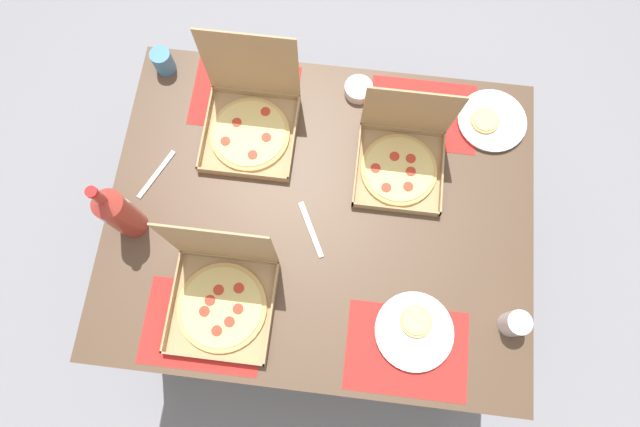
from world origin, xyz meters
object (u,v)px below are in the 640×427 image
object	(u,v)px
plate_far_right	(491,121)
cup_spare	(163,61)
plate_far_left	(414,330)
soda_bottle	(119,213)
pizza_box_center	(222,294)
pizza_box_corner_left	(401,157)
condiment_bowl	(358,89)
cup_clear_right	(515,323)
pizza_box_corner_right	(250,119)

from	to	relation	value
plate_far_right	cup_spare	bearing A→B (deg)	176.17
plate_far_left	soda_bottle	world-z (taller)	soda_bottle
pizza_box_center	pizza_box_corner_left	bearing A→B (deg)	45.14
pizza_box_center	condiment_bowl	xyz separation A→B (m)	(0.34, 0.74, -0.03)
soda_bottle	plate_far_left	bearing A→B (deg)	-13.97
pizza_box_corner_left	condiment_bowl	size ratio (longest dim) A/B	3.33
plate_far_left	cup_clear_right	distance (m)	0.29
pizza_box_corner_right	pizza_box_corner_left	distance (m)	0.50
pizza_box_corner_left	soda_bottle	xyz separation A→B (m)	(-0.82, -0.31, 0.08)
pizza_box_corner_right	plate_far_right	xyz separation A→B (m)	(0.79, 0.11, -0.04)
plate_far_left	condiment_bowl	world-z (taller)	condiment_bowl
plate_far_right	cup_clear_right	distance (m)	0.67
pizza_box_corner_left	condiment_bowl	bearing A→B (deg)	122.92
pizza_box_corner_left	plate_far_left	bearing A→B (deg)	-81.02
pizza_box_corner_left	cup_clear_right	distance (m)	0.60
condiment_bowl	pizza_box_center	bearing A→B (deg)	-114.35
pizza_box_center	cup_clear_right	world-z (taller)	pizza_box_center
pizza_box_corner_right	condiment_bowl	distance (m)	0.38
cup_clear_right	condiment_bowl	xyz separation A→B (m)	(-0.53, 0.72, -0.03)
pizza_box_corner_left	cup_clear_right	xyz separation A→B (m)	(0.37, -0.48, -0.00)
pizza_box_center	cup_clear_right	distance (m)	0.86
pizza_box_corner_right	plate_far_right	bearing A→B (deg)	7.82
plate_far_right	cup_spare	xyz separation A→B (m)	(-1.12, 0.08, 0.03)
pizza_box_corner_right	cup_clear_right	size ratio (longest dim) A/B	3.80
soda_bottle	plate_far_right	bearing A→B (deg)	23.83
plate_far_left	cup_clear_right	world-z (taller)	cup_clear_right
cup_spare	condiment_bowl	size ratio (longest dim) A/B	0.90
pizza_box_corner_left	condiment_bowl	xyz separation A→B (m)	(-0.16, 0.24, -0.03)
pizza_box_center	pizza_box_corner_left	distance (m)	0.70
pizza_box_corner_left	cup_clear_right	world-z (taller)	pizza_box_corner_left
soda_bottle	cup_clear_right	bearing A→B (deg)	-8.31
pizza_box_corner_right	plate_far_right	world-z (taller)	pizza_box_corner_right
condiment_bowl	pizza_box_corner_left	bearing A→B (deg)	-57.08
pizza_box_corner_right	pizza_box_corner_left	bearing A→B (deg)	-8.52
pizza_box_center	condiment_bowl	size ratio (longest dim) A/B	3.60
plate_far_left	soda_bottle	xyz separation A→B (m)	(-0.90, 0.22, 0.12)
plate_far_left	cup_clear_right	size ratio (longest dim) A/B	2.66
plate_far_right	condiment_bowl	distance (m)	0.46
pizza_box_center	condiment_bowl	bearing A→B (deg)	65.65
pizza_box_corner_left	cup_spare	distance (m)	0.87
cup_spare	condiment_bowl	world-z (taller)	cup_spare
cup_spare	cup_clear_right	distance (m)	1.41
plate_far_right	soda_bottle	xyz separation A→B (m)	(-1.11, -0.49, 0.12)
plate_far_left	soda_bottle	size ratio (longest dim) A/B	0.73
pizza_box_corner_left	condiment_bowl	distance (m)	0.29
pizza_box_corner_left	plate_far_left	xyz separation A→B (m)	(0.08, -0.53, -0.04)
plate_far_right	cup_spare	world-z (taller)	cup_spare
pizza_box_corner_right	plate_far_right	distance (m)	0.80
cup_clear_right	cup_spare	bearing A→B (deg)	148.31
pizza_box_corner_right	cup_spare	bearing A→B (deg)	150.81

